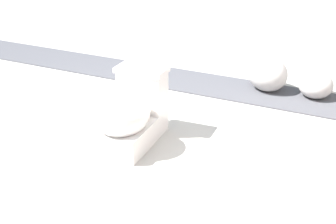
{
  "coord_description": "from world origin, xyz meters",
  "views": [
    {
      "loc": [
        2.57,
        1.82,
        1.6
      ],
      "look_at": [
        0.0,
        0.56,
        0.3
      ],
      "focal_mm": 50.0,
      "sensor_mm": 36.0,
      "label": 1
    }
  ],
  "objects": [
    {
      "name": "gravel_strip",
      "position": [
        -1.31,
        0.5,
        0.01
      ],
      "size": [
        0.56,
        8.0,
        0.01
      ],
      "primitive_type": "cube",
      "color": "#4C4C51",
      "rests_on": "ground"
    },
    {
      "name": "boulder_near",
      "position": [
        -1.44,
        0.86,
        0.16
      ],
      "size": [
        0.52,
        0.53,
        0.32
      ],
      "primitive_type": "ellipsoid",
      "rotation": [
        0.0,
        0.0,
        0.84
      ],
      "color": "#B7B2AD",
      "rests_on": "ground"
    },
    {
      "name": "ground_plane",
      "position": [
        0.0,
        0.0,
        0.0
      ],
      "size": [
        14.0,
        14.0,
        0.0
      ],
      "primitive_type": "plane",
      "color": "#B7B2A8"
    },
    {
      "name": "toilet",
      "position": [
        0.01,
        0.26,
        0.22
      ],
      "size": [
        0.65,
        0.41,
        0.52
      ],
      "rotation": [
        0.0,
        0.0,
        0.06
      ],
      "color": "white",
      "rests_on": "ground"
    },
    {
      "name": "boulder_far",
      "position": [
        -1.46,
        1.29,
        0.11
      ],
      "size": [
        0.4,
        0.35,
        0.23
      ],
      "primitive_type": "ellipsoid",
      "rotation": [
        0.0,
        0.0,
        0.16
      ],
      "color": "#B7B2AD",
      "rests_on": "ground"
    }
  ]
}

